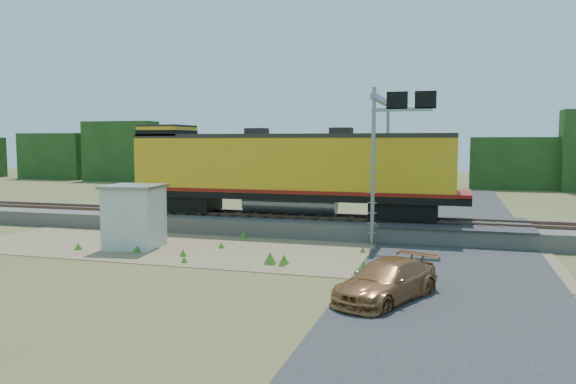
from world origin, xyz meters
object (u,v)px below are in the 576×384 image
(shed, at_px, (135,216))
(locomotive, at_px, (285,170))
(car, at_px, (386,281))
(signal_gantry, at_px, (387,129))

(shed, bearing_deg, locomotive, 44.58)
(locomotive, bearing_deg, car, -60.09)
(locomotive, bearing_deg, signal_gantry, -7.01)
(shed, height_order, signal_gantry, signal_gantry)
(locomotive, distance_m, car, 13.91)
(shed, distance_m, car, 13.09)
(shed, distance_m, signal_gantry, 12.72)
(locomotive, height_order, car, locomotive)
(shed, relative_size, car, 0.68)
(car, bearing_deg, locomotive, 144.03)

